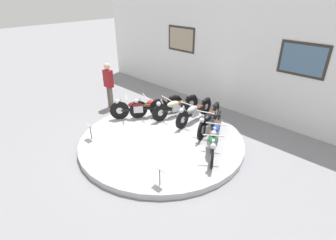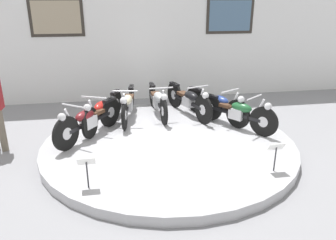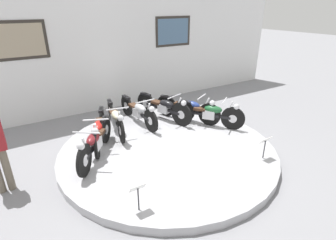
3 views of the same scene
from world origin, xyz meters
The scene contains 13 objects.
ground_plane centered at (0.00, 0.00, 0.00)m, with size 60.00×60.00×0.00m, color gray.
display_platform centered at (0.00, 0.00, 0.09)m, with size 4.94×4.94×0.17m, color #ADADB2.
back_wall centered at (0.00, 3.63, 2.14)m, with size 14.00×0.22×4.27m.
motorcycle_maroon centered at (-1.56, 0.40, 0.56)m, with size 1.23×1.64×0.80m.
motorcycle_red centered at (-1.28, 0.97, 0.55)m, with size 0.83×1.85×0.79m.
motorcycle_cream centered at (-0.72, 1.37, 0.55)m, with size 0.54×1.95×0.79m.
motorcycle_silver centered at (0.00, 1.52, 0.55)m, with size 0.54×1.96×0.78m.
motorcycle_black centered at (0.72, 1.38, 0.56)m, with size 0.72×1.93×0.81m.
motorcycle_blue centered at (1.28, 0.97, 0.55)m, with size 0.98×1.77×0.79m.
motorcycle_green centered at (1.56, 0.39, 0.55)m, with size 1.20×1.64×0.79m.
info_placard_front_left centered at (-1.48, -1.52, 0.54)m, with size 0.26×0.11×0.51m.
info_placard_front_centre centered at (1.48, -1.52, 0.54)m, with size 0.26×0.11×0.51m.
visitor_standing centered at (-3.28, 0.43, 1.02)m, with size 0.36×0.24×1.78m.
Camera 1 is at (4.91, -4.77, 4.29)m, focal length 28.00 mm.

